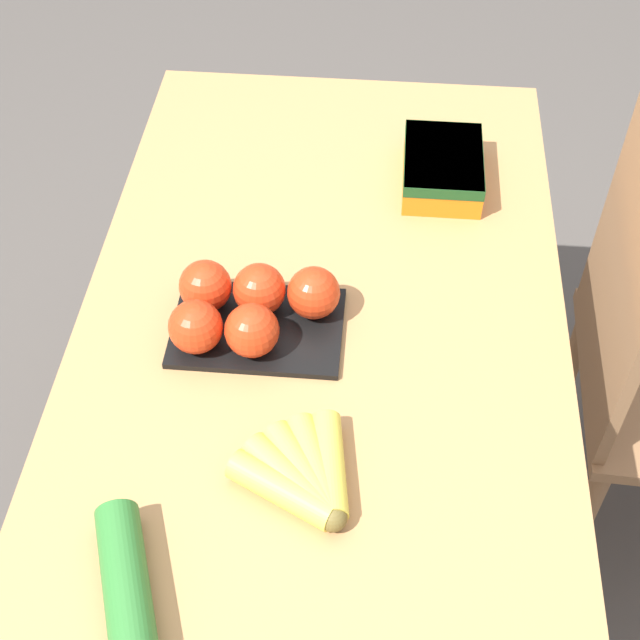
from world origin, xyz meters
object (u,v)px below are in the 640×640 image
carrot_bag (443,166)px  cucumber_near (125,580)px  tomato_pack (247,309)px  banana_bunch (305,477)px

carrot_bag → cucumber_near: (0.76, -0.36, -0.01)m
tomato_pack → cucumber_near: bearing=-11.3°
banana_bunch → tomato_pack: (-0.25, -0.11, 0.02)m
banana_bunch → cucumber_near: 0.24m
banana_bunch → cucumber_near: (0.16, -0.19, 0.01)m
carrot_bag → banana_bunch: bearing=-15.8°
tomato_pack → cucumber_near: size_ratio=1.30×
tomato_pack → carrot_bag: 0.45m
banana_bunch → cucumber_near: bearing=-50.4°
tomato_pack → cucumber_near: tomato_pack is taller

